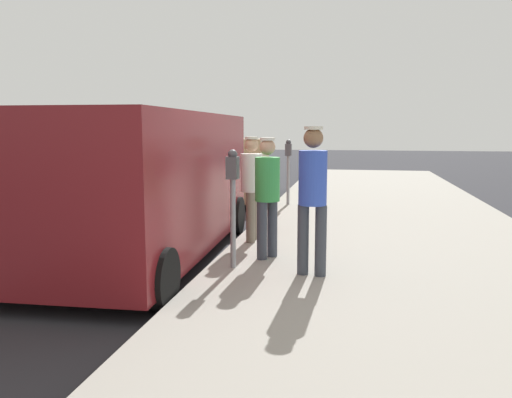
{
  "coord_description": "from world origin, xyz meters",
  "views": [
    {
      "loc": [
        2.84,
        -6.58,
        1.93
      ],
      "look_at": [
        1.65,
        -0.29,
        1.05
      ],
      "focal_mm": 36.05,
      "sensor_mm": 36.0,
      "label": 1
    }
  ],
  "objects_px": {
    "pedestrian_in_green": "(267,190)",
    "parking_meter_far": "(288,161)",
    "pedestrian_in_white": "(252,182)",
    "parking_meter_near": "(233,188)",
    "parked_van": "(144,182)",
    "pedestrian_in_blue": "(313,190)",
    "parked_sedan_ahead": "(236,172)"
  },
  "relations": [
    {
      "from": "parking_meter_near",
      "to": "parked_sedan_ahead",
      "type": "distance_m",
      "value": 7.67
    },
    {
      "from": "parking_meter_far",
      "to": "pedestrian_in_green",
      "type": "relative_size",
      "value": 0.92
    },
    {
      "from": "parking_meter_near",
      "to": "parking_meter_far",
      "type": "relative_size",
      "value": 1.0
    },
    {
      "from": "pedestrian_in_green",
      "to": "pedestrian_in_blue",
      "type": "height_order",
      "value": "pedestrian_in_blue"
    },
    {
      "from": "pedestrian_in_green",
      "to": "pedestrian_in_blue",
      "type": "xyz_separation_m",
      "value": [
        0.67,
        -0.74,
        0.1
      ]
    },
    {
      "from": "parking_meter_near",
      "to": "pedestrian_in_white",
      "type": "height_order",
      "value": "pedestrian_in_white"
    },
    {
      "from": "pedestrian_in_green",
      "to": "parked_van",
      "type": "bearing_deg",
      "value": 175.14
    },
    {
      "from": "pedestrian_in_white",
      "to": "parked_sedan_ahead",
      "type": "relative_size",
      "value": 0.37
    },
    {
      "from": "parking_meter_far",
      "to": "pedestrian_in_blue",
      "type": "distance_m",
      "value": 5.9
    },
    {
      "from": "parking_meter_far",
      "to": "pedestrian_in_white",
      "type": "xyz_separation_m",
      "value": [
        -0.07,
        -4.06,
        -0.09
      ]
    },
    {
      "from": "parking_meter_near",
      "to": "parked_van",
      "type": "bearing_deg",
      "value": 153.93
    },
    {
      "from": "pedestrian_in_green",
      "to": "pedestrian_in_blue",
      "type": "distance_m",
      "value": 1.0
    },
    {
      "from": "parking_meter_far",
      "to": "pedestrian_in_white",
      "type": "bearing_deg",
      "value": -91.04
    },
    {
      "from": "pedestrian_in_white",
      "to": "parking_meter_far",
      "type": "bearing_deg",
      "value": 88.96
    },
    {
      "from": "parking_meter_far",
      "to": "parked_sedan_ahead",
      "type": "xyz_separation_m",
      "value": [
        -1.69,
        1.82,
        -0.43
      ]
    },
    {
      "from": "pedestrian_in_blue",
      "to": "parked_sedan_ahead",
      "type": "bearing_deg",
      "value": 109.56
    },
    {
      "from": "pedestrian_in_white",
      "to": "parked_van",
      "type": "bearing_deg",
      "value": -148.92
    },
    {
      "from": "parking_meter_far",
      "to": "pedestrian_in_white",
      "type": "relative_size",
      "value": 0.92
    },
    {
      "from": "pedestrian_in_blue",
      "to": "parked_van",
      "type": "bearing_deg",
      "value": 160.5
    },
    {
      "from": "pedestrian_in_white",
      "to": "pedestrian_in_blue",
      "type": "xyz_separation_m",
      "value": [
        1.09,
        -1.75,
        0.1
      ]
    },
    {
      "from": "parking_meter_far",
      "to": "pedestrian_in_blue",
      "type": "height_order",
      "value": "pedestrian_in_blue"
    },
    {
      "from": "pedestrian_in_white",
      "to": "pedestrian_in_blue",
      "type": "relative_size",
      "value": 0.92
    },
    {
      "from": "pedestrian_in_green",
      "to": "pedestrian_in_white",
      "type": "distance_m",
      "value": 1.1
    },
    {
      "from": "pedestrian_in_green",
      "to": "parking_meter_far",
      "type": "bearing_deg",
      "value": 93.93
    },
    {
      "from": "parked_van",
      "to": "parked_sedan_ahead",
      "type": "relative_size",
      "value": 1.17
    },
    {
      "from": "pedestrian_in_white",
      "to": "parked_sedan_ahead",
      "type": "xyz_separation_m",
      "value": [
        -1.62,
        5.88,
        -0.35
      ]
    },
    {
      "from": "parking_meter_far",
      "to": "pedestrian_in_green",
      "type": "distance_m",
      "value": 5.09
    },
    {
      "from": "pedestrian_in_white",
      "to": "parked_sedan_ahead",
      "type": "distance_m",
      "value": 6.1
    },
    {
      "from": "pedestrian_in_white",
      "to": "parked_van",
      "type": "distance_m",
      "value": 1.67
    },
    {
      "from": "parking_meter_near",
      "to": "parked_van",
      "type": "xyz_separation_m",
      "value": [
        -1.5,
        0.73,
        -0.03
      ]
    },
    {
      "from": "parking_meter_near",
      "to": "pedestrian_in_blue",
      "type": "bearing_deg",
      "value": -8.84
    },
    {
      "from": "pedestrian_in_blue",
      "to": "parking_meter_near",
      "type": "bearing_deg",
      "value": 171.16
    }
  ]
}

